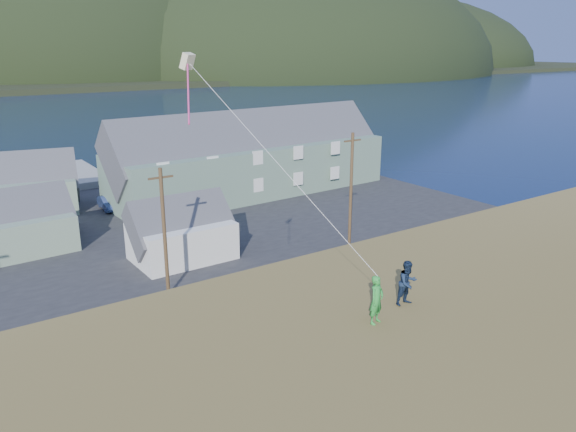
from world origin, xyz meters
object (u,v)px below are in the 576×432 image
object	(u,v)px
shed_palegreen_near	(15,225)
kite_flyer_green	(377,300)
lodge	(252,155)
kite_flyer_navy	(408,283)
shed_palegreen_far	(18,186)
shed_white	(181,231)

from	to	relation	value
shed_palegreen_near	kite_flyer_green	xyz separation A→B (m)	(5.55, -34.38, 5.65)
lodge	kite_flyer_navy	distance (m)	43.51
shed_palegreen_far	kite_flyer_navy	bearing A→B (deg)	-71.96
shed_white	kite_flyer_navy	distance (m)	26.13
lodge	kite_flyer_green	distance (m)	44.63
shed_white	shed_palegreen_far	xyz separation A→B (m)	(-7.84, 20.28, 0.46)
lodge	shed_palegreen_near	bearing A→B (deg)	-169.73
lodge	kite_flyer_navy	world-z (taller)	lodge
shed_palegreen_far	kite_flyer_green	bearing A→B (deg)	-74.23
shed_palegreen_far	kite_flyer_green	distance (m)	46.45
lodge	shed_palegreen_near	size ratio (longest dim) A/B	3.59
shed_palegreen_near	shed_white	xyz separation A→B (m)	(10.10, -8.62, -0.03)
lodge	kite_flyer_navy	size ratio (longest dim) A/B	20.08
kite_flyer_green	kite_flyer_navy	world-z (taller)	kite_flyer_green
lodge	shed_palegreen_far	world-z (taller)	lodge
shed_palegreen_near	shed_palegreen_far	bearing A→B (deg)	76.19
shed_palegreen_near	shed_palegreen_far	distance (m)	11.89
shed_white	kite_flyer_navy	bearing A→B (deg)	-96.94
lodge	kite_flyer_navy	bearing A→B (deg)	-116.42
kite_flyer_green	lodge	bearing A→B (deg)	47.96
shed_white	shed_palegreen_far	size ratio (longest dim) A/B	0.64
lodge	shed_palegreen_far	distance (m)	23.45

